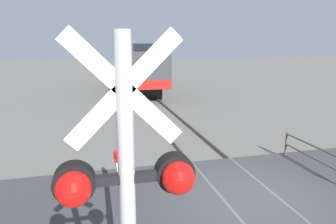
% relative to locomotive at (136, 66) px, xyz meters
% --- Properties ---
extents(ground_plane, '(160.00, 160.00, 0.00)m').
position_rel_locomotive_xyz_m(ground_plane, '(0.00, -21.19, -2.17)').
color(ground_plane, '#605E59').
extents(rail_track_left, '(0.08, 80.00, 0.15)m').
position_rel_locomotive_xyz_m(rail_track_left, '(-0.72, -21.19, -2.09)').
color(rail_track_left, '#59544C').
rests_on(rail_track_left, ground_plane).
extents(rail_track_right, '(0.08, 80.00, 0.15)m').
position_rel_locomotive_xyz_m(rail_track_right, '(0.72, -21.19, -2.09)').
color(rail_track_right, '#59544C').
rests_on(rail_track_right, ground_plane).
extents(road_surface, '(36.00, 5.35, 0.15)m').
position_rel_locomotive_xyz_m(road_surface, '(0.00, -21.19, -2.09)').
color(road_surface, '#38383A').
rests_on(road_surface, ground_plane).
extents(locomotive, '(2.77, 16.26, 4.16)m').
position_rel_locomotive_xyz_m(locomotive, '(0.00, 0.00, 0.00)').
color(locomotive, black).
rests_on(locomotive, ground_plane).
extents(crossing_signal, '(1.18, 0.33, 4.16)m').
position_rel_locomotive_xyz_m(crossing_signal, '(-3.55, -25.27, 0.43)').
color(crossing_signal, '#ADADB2').
rests_on(crossing_signal, ground_plane).
extents(guard_railing, '(0.08, 2.96, 0.95)m').
position_rel_locomotive_xyz_m(guard_railing, '(2.84, -20.08, -1.54)').
color(guard_railing, '#4C4742').
rests_on(guard_railing, ground_plane).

